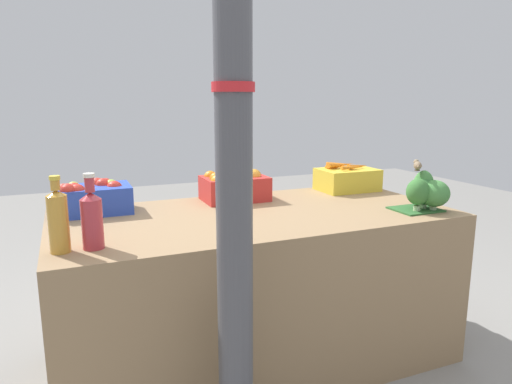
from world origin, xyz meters
TOP-DOWN VIEW (x-y plane):
  - ground_plane at (0.00, 0.00)m, footprint 10.00×10.00m
  - market_table at (0.00, 0.00)m, footprint 1.87×0.90m
  - support_pole at (-0.34, -0.64)m, footprint 0.13×0.13m
  - apple_crate at (-0.72, 0.29)m, footprint 0.34×0.24m
  - orange_crate at (0.01, 0.30)m, footprint 0.34×0.24m
  - carrot_crate at (0.71, 0.30)m, footprint 0.34×0.24m
  - broccoli_pile at (0.78, -0.28)m, footprint 0.25×0.21m
  - juice_bottle_amber at (-0.86, -0.27)m, footprint 0.07×0.07m
  - juice_bottle_ruby at (-0.75, -0.27)m, footprint 0.08×0.08m
  - sparrow_bird at (0.75, -0.24)m, footprint 0.08×0.12m

SIDE VIEW (x-z plane):
  - ground_plane at x=0.00m, z-range 0.00..0.00m
  - market_table at x=0.00m, z-range 0.00..0.76m
  - carrot_crate at x=0.71m, z-range 0.74..0.91m
  - orange_crate at x=0.01m, z-range 0.75..0.92m
  - apple_crate at x=-0.72m, z-range 0.75..0.92m
  - broccoli_pile at x=0.78m, z-range 0.75..0.94m
  - juice_bottle_ruby at x=-0.75m, z-range 0.73..1.01m
  - juice_bottle_amber at x=-0.86m, z-range 0.74..1.01m
  - sparrow_bird at x=0.75m, z-range 0.95..1.00m
  - support_pole at x=-0.34m, z-range 0.00..2.41m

